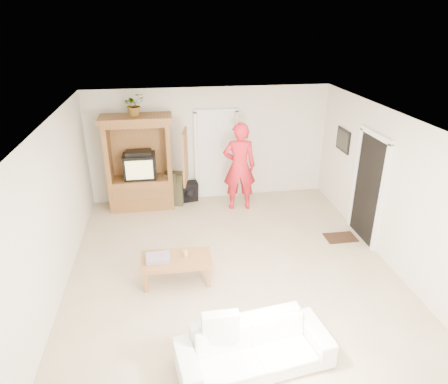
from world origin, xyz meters
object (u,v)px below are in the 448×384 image
object	(u,v)px
armoire	(141,169)
man	(239,167)
sofa	(254,348)
coffee_table	(176,261)

from	to	relation	value
armoire	man	xyz separation A→B (m)	(2.14, -0.41, 0.08)
armoire	sofa	distance (m)	5.12
sofa	armoire	bearing A→B (deg)	98.72
man	coffee_table	size ratio (longest dim) A/B	1.73
armoire	sofa	world-z (taller)	armoire
sofa	coffee_table	size ratio (longest dim) A/B	1.66
man	sofa	xyz separation A→B (m)	(-0.64, -4.44, -0.71)
armoire	coffee_table	world-z (taller)	armoire
armoire	coffee_table	distance (m)	3.06
armoire	coffee_table	size ratio (longest dim) A/B	1.83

